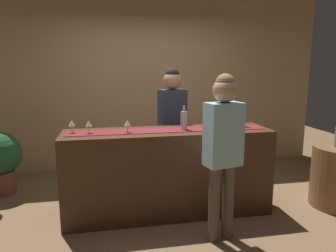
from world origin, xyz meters
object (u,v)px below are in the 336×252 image
at_px(wine_glass_near_customer, 89,124).
at_px(wine_glass_far_end, 72,124).
at_px(wine_bottle_clear, 184,120).
at_px(wine_bottle_amber, 241,117).
at_px(wine_glass_mid_counter, 127,123).
at_px(customer_sipping, 223,141).
at_px(bartender, 172,118).

bearing_deg(wine_glass_near_customer, wine_glass_far_end, 161.13).
distance_m(wine_bottle_clear, wine_glass_near_customer, 1.04).
height_order(wine_bottle_clear, wine_glass_far_end, wine_bottle_clear).
xyz_separation_m(wine_bottle_amber, wine_glass_far_end, (-1.94, -0.02, -0.01)).
relative_size(wine_glass_mid_counter, wine_glass_far_end, 1.00).
relative_size(wine_glass_near_customer, customer_sipping, 0.09).
distance_m(wine_glass_near_customer, customer_sipping, 1.42).
bearing_deg(bartender, wine_bottle_clear, 78.84).
distance_m(wine_bottle_clear, wine_glass_mid_counter, 0.64).
xyz_separation_m(wine_bottle_amber, wine_glass_near_customer, (-1.76, -0.08, -0.01)).
distance_m(wine_bottle_clear, wine_glass_far_end, 1.22).
relative_size(wine_glass_near_customer, wine_glass_far_end, 1.00).
height_order(wine_glass_near_customer, wine_glass_mid_counter, same).
xyz_separation_m(wine_glass_near_customer, wine_glass_mid_counter, (0.40, -0.04, 0.00)).
height_order(wine_glass_near_customer, customer_sipping, customer_sipping).
xyz_separation_m(wine_glass_near_customer, bartender, (1.03, 0.60, -0.06)).
xyz_separation_m(wine_glass_mid_counter, bartender, (0.63, 0.63, -0.06)).
distance_m(bartender, customer_sipping, 1.27).
bearing_deg(bartender, wine_bottle_amber, 132.54).
height_order(wine_bottle_amber, wine_glass_far_end, wine_bottle_amber).
relative_size(wine_bottle_amber, wine_glass_near_customer, 2.10).
bearing_deg(bartender, wine_glass_mid_counter, 33.27).
relative_size(wine_bottle_amber, wine_glass_mid_counter, 2.10).
height_order(wine_bottle_amber, wine_bottle_clear, same).
distance_m(wine_bottle_amber, wine_glass_mid_counter, 1.36).
xyz_separation_m(bartender, customer_sipping, (0.23, -1.25, -0.03)).
xyz_separation_m(wine_bottle_amber, customer_sipping, (-0.50, -0.73, -0.10)).
bearing_deg(wine_glass_far_end, wine_glass_near_customer, -18.87).
xyz_separation_m(wine_bottle_clear, bartender, (-0.01, 0.59, -0.07)).
height_order(wine_glass_far_end, customer_sipping, customer_sipping).
bearing_deg(wine_glass_far_end, bartender, 23.84).
height_order(wine_bottle_clear, wine_glass_mid_counter, wine_bottle_clear).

